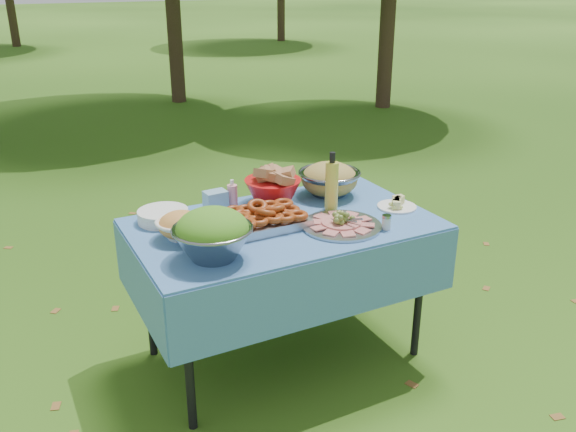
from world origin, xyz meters
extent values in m
plane|color=#163209|center=(0.00, 0.00, 0.00)|extent=(80.00, 80.00, 0.00)
cube|color=#81B6F7|center=(0.00, 0.00, 0.38)|extent=(1.46, 0.86, 0.76)
cylinder|color=white|center=(-0.52, 0.28, 0.79)|extent=(0.26, 0.26, 0.06)
cube|color=#83B3D3|center=(-0.23, 0.31, 0.81)|extent=(0.12, 0.09, 0.10)
cylinder|color=pink|center=(-0.14, 0.31, 0.84)|extent=(0.07, 0.07, 0.15)
cube|color=#ADACB1|center=(-0.10, 0.00, 0.81)|extent=(0.38, 0.27, 0.09)
cylinder|color=#A0A3A7|center=(0.22, -0.18, 0.81)|extent=(0.44, 0.44, 0.09)
cylinder|color=#D1CC45|center=(0.30, 0.05, 0.91)|extent=(0.07, 0.07, 0.31)
cylinder|color=white|center=(0.62, -0.09, 0.79)|extent=(0.23, 0.23, 0.06)
cylinder|color=silver|center=(0.40, -0.30, 0.80)|extent=(0.05, 0.05, 0.07)
camera|label=1|loc=(-1.24, -2.46, 1.91)|focal=38.00mm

